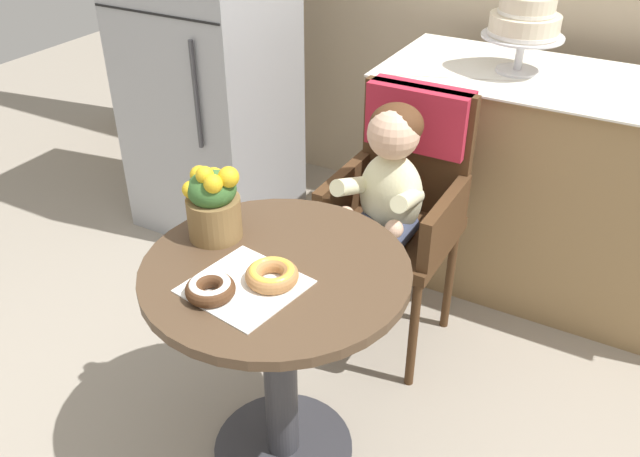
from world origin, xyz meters
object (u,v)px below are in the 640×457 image
donut_front (210,288)px  donut_mid (272,274)px  wicker_chair (405,181)px  refrigerator (207,48)px  seated_child (387,190)px  cafe_table (278,328)px  flower_vase (213,201)px  tiered_cake_stand (526,17)px

donut_front → donut_mid: size_ratio=0.91×
wicker_chair → refrigerator: (-1.11, 0.35, 0.21)m
seated_child → donut_mid: bearing=-92.3°
cafe_table → donut_front: size_ratio=5.76×
donut_mid → flower_vase: size_ratio=0.60×
donut_front → flower_vase: size_ratio=0.55×
seated_child → refrigerator: (-1.11, 0.51, 0.17)m
cafe_table → wicker_chair: 0.76m
wicker_chair → donut_mid: 0.82m
donut_mid → tiered_cake_stand: tiered_cake_stand is taller
donut_front → refrigerator: (-0.98, 1.29, 0.10)m
cafe_table → donut_mid: 0.25m
cafe_table → flower_vase: 0.40m
cafe_table → seated_child: 0.62m
wicker_chair → donut_front: 0.95m
cafe_table → seated_child: seated_child is taller
cafe_table → donut_mid: size_ratio=5.27×
donut_front → flower_vase: bearing=123.9°
donut_front → donut_mid: (0.10, 0.12, -0.00)m
cafe_table → tiered_cake_stand: size_ratio=2.12×
flower_vase → tiered_cake_stand: tiered_cake_stand is taller
donut_mid → tiered_cake_stand: bearing=80.5°
cafe_table → tiered_cake_stand: tiered_cake_stand is taller
donut_front → flower_vase: (-0.15, 0.23, 0.09)m
seated_child → donut_mid: seated_child is taller
donut_front → flower_vase: flower_vase is taller
donut_front → tiered_cake_stand: bearing=77.5°
flower_vase → refrigerator: bearing=128.0°
refrigerator → tiered_cake_stand: bearing=8.7°
donut_mid → wicker_chair: bearing=88.2°
wicker_chair → flower_vase: (-0.28, -0.70, 0.19)m
wicker_chair → donut_mid: wicker_chair is taller
donut_mid → flower_vase: bearing=157.0°
donut_mid → flower_vase: 0.29m
flower_vase → tiered_cake_stand: 1.37m
wicker_chair → flower_vase: 0.78m
cafe_table → wicker_chair: bearing=85.7°
cafe_table → seated_child: size_ratio=0.99×
refrigerator → flower_vase: bearing=-52.0°
refrigerator → cafe_table: bearing=-46.3°
seated_child → tiered_cake_stand: tiered_cake_stand is taller
flower_vase → refrigerator: (-0.82, 1.06, 0.02)m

